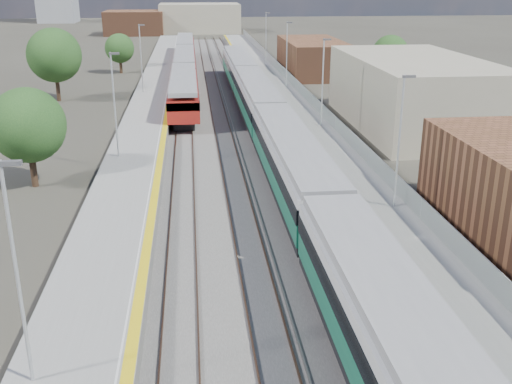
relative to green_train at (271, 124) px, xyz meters
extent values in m
plane|color=#47443A|center=(-1.50, 12.70, -2.36)|extent=(320.00, 320.00, 0.00)
cube|color=#565451|center=(-3.75, 15.20, -2.33)|extent=(10.50, 155.00, 0.06)
cube|color=#4C3323|center=(-0.72, 17.70, -2.25)|extent=(0.07, 160.00, 0.14)
cube|color=#4C3323|center=(0.72, 17.70, -2.25)|extent=(0.07, 160.00, 0.14)
cube|color=#4C3323|center=(-4.22, 17.70, -2.25)|extent=(0.07, 160.00, 0.14)
cube|color=#4C3323|center=(-2.78, 17.70, -2.25)|extent=(0.07, 160.00, 0.14)
cube|color=#4C3323|center=(-7.72, 17.70, -2.25)|extent=(0.07, 160.00, 0.14)
cube|color=#4C3323|center=(-6.28, 17.70, -2.25)|extent=(0.07, 160.00, 0.14)
cube|color=gray|center=(-1.05, 17.70, -2.26)|extent=(0.08, 160.00, 0.10)
cube|color=gray|center=(-2.45, 17.70, -2.26)|extent=(0.08, 160.00, 0.10)
cube|color=slate|center=(3.75, 15.20, -1.86)|extent=(4.70, 155.00, 1.00)
cube|color=gray|center=(3.75, 15.20, -1.36)|extent=(4.70, 155.00, 0.03)
cube|color=yellow|center=(1.65, 15.20, -1.34)|extent=(0.40, 155.00, 0.01)
cube|color=gray|center=(5.95, 15.20, -0.76)|extent=(0.06, 155.00, 1.20)
cylinder|color=#9EA0A3|center=(5.10, -15.30, 2.41)|extent=(0.12, 0.12, 7.50)
cube|color=#4C4C4F|center=(5.35, -15.30, 6.06)|extent=(0.70, 0.18, 0.14)
cylinder|color=#9EA0A3|center=(5.10, 4.70, 2.41)|extent=(0.12, 0.12, 7.50)
cube|color=#4C4C4F|center=(5.35, 4.70, 6.06)|extent=(0.70, 0.18, 0.14)
cylinder|color=#9EA0A3|center=(5.10, 24.70, 2.41)|extent=(0.12, 0.12, 7.50)
cube|color=#4C4C4F|center=(5.35, 24.70, 6.06)|extent=(0.70, 0.18, 0.14)
cylinder|color=#9EA0A3|center=(5.10, 44.70, 2.41)|extent=(0.12, 0.12, 7.50)
cube|color=#4C4C4F|center=(5.35, 44.70, 6.06)|extent=(0.70, 0.18, 0.14)
cube|color=slate|center=(-10.55, 15.20, -1.86)|extent=(4.30, 155.00, 1.00)
cube|color=gray|center=(-10.55, 15.20, -1.36)|extent=(4.30, 155.00, 0.03)
cube|color=yellow|center=(-8.65, 15.20, -1.34)|extent=(0.45, 155.00, 0.01)
cube|color=silver|center=(-9.00, 15.20, -1.34)|extent=(0.08, 155.00, 0.01)
cylinder|color=#9EA0A3|center=(-11.70, -29.30, 2.41)|extent=(0.12, 0.12, 7.50)
cube|color=#4C4C4F|center=(-11.45, -29.30, 6.06)|extent=(0.70, 0.18, 0.14)
cylinder|color=#9EA0A3|center=(-11.70, -3.30, 2.41)|extent=(0.12, 0.12, 7.50)
cube|color=#4C4C4F|center=(-11.45, -3.30, 6.06)|extent=(0.70, 0.18, 0.14)
cylinder|color=#9EA0A3|center=(-11.70, 22.70, 2.41)|extent=(0.12, 0.12, 7.50)
cube|color=#4C4C4F|center=(-11.45, 22.70, 6.06)|extent=(0.70, 0.18, 0.14)
cube|color=#9D967D|center=(14.50, 7.70, 0.84)|extent=(11.00, 22.00, 6.40)
cube|color=brown|center=(11.50, 40.70, 0.04)|extent=(8.00, 18.00, 4.80)
cube|color=#9D967D|center=(-3.50, 112.70, 1.14)|extent=(20.00, 14.00, 7.00)
cube|color=brown|center=(-19.50, 107.70, 0.44)|extent=(14.00, 12.00, 5.60)
cube|color=#11593F|center=(0.00, -31.45, -0.58)|extent=(2.98, 20.62, 1.21)
cube|color=black|center=(0.00, -31.45, 0.37)|extent=(3.05, 20.62, 0.82)
cube|color=silver|center=(0.00, -31.45, 1.02)|extent=(2.98, 20.62, 0.51)
cube|color=gray|center=(0.00, -31.45, 1.47)|extent=(2.64, 20.62, 0.42)
cube|color=black|center=(0.00, -10.33, -1.43)|extent=(2.88, 20.62, 0.49)
cube|color=#11593F|center=(0.00, -10.33, -0.58)|extent=(2.98, 20.62, 1.21)
cube|color=black|center=(0.00, -10.33, 0.37)|extent=(3.05, 20.62, 0.82)
cube|color=silver|center=(0.00, -10.33, 1.02)|extent=(2.98, 20.62, 0.51)
cube|color=gray|center=(0.00, -10.33, 1.47)|extent=(2.64, 20.62, 0.42)
cube|color=black|center=(0.00, 10.79, -1.43)|extent=(2.88, 20.62, 0.49)
cube|color=#11593F|center=(0.00, 10.79, -0.58)|extent=(2.98, 20.62, 1.21)
cube|color=black|center=(0.00, 10.79, 0.37)|extent=(3.05, 20.62, 0.82)
cube|color=silver|center=(0.00, 10.79, 1.02)|extent=(2.98, 20.62, 0.51)
cube|color=gray|center=(0.00, 10.79, 1.47)|extent=(2.64, 20.62, 0.42)
cube|color=black|center=(0.00, 31.91, -1.43)|extent=(2.88, 20.62, 0.49)
cube|color=#11593F|center=(0.00, 31.91, -0.58)|extent=(2.98, 20.62, 1.21)
cube|color=black|center=(0.00, 31.91, 0.37)|extent=(3.05, 20.62, 0.82)
cube|color=silver|center=(0.00, 31.91, 1.02)|extent=(2.98, 20.62, 0.51)
cube|color=gray|center=(0.00, 31.91, 1.47)|extent=(2.64, 20.62, 0.42)
cube|color=black|center=(-7.00, 15.77, -1.87)|extent=(1.97, 16.74, 0.68)
cube|color=maroon|center=(-7.00, 15.77, -0.24)|extent=(2.90, 19.70, 2.07)
cube|color=black|center=(-7.00, 15.77, 0.28)|extent=(2.96, 19.70, 0.73)
cube|color=gray|center=(-7.00, 15.77, 1.32)|extent=(2.59, 19.70, 0.41)
cube|color=black|center=(-7.00, 35.96, -1.87)|extent=(1.97, 16.74, 0.68)
cube|color=maroon|center=(-7.00, 35.96, -0.24)|extent=(2.90, 19.70, 2.07)
cube|color=black|center=(-7.00, 35.96, 0.28)|extent=(2.96, 19.70, 0.73)
cube|color=gray|center=(-7.00, 35.96, 1.32)|extent=(2.59, 19.70, 0.41)
cube|color=black|center=(-7.00, 56.16, -1.87)|extent=(1.97, 16.74, 0.68)
cube|color=maroon|center=(-7.00, 56.16, -0.24)|extent=(2.90, 19.70, 2.07)
cube|color=black|center=(-7.00, 56.16, 0.28)|extent=(2.96, 19.70, 0.73)
cube|color=gray|center=(-7.00, 56.16, 1.32)|extent=(2.59, 19.70, 0.41)
cylinder|color=#382619|center=(-16.99, -6.52, -1.19)|extent=(0.44, 0.44, 2.35)
sphere|color=#194219|center=(-16.99, -6.52, 1.88)|extent=(4.96, 4.96, 4.96)
cylinder|color=#382619|center=(-21.35, 23.84, -0.94)|extent=(0.44, 0.44, 2.85)
sphere|color=#194219|center=(-21.35, 23.84, 2.79)|extent=(6.02, 6.02, 6.02)
cylinder|color=#382619|center=(-16.43, 44.31, -1.36)|extent=(0.44, 0.44, 2.00)
sphere|color=#194219|center=(-16.43, 44.31, 1.25)|extent=(4.22, 4.22, 4.22)
cylinder|color=#382619|center=(19.62, 30.52, -1.24)|extent=(0.44, 0.44, 2.24)
sphere|color=#194219|center=(19.62, 30.52, 1.68)|extent=(4.72, 4.72, 4.72)
camera|label=1|loc=(-6.19, -46.27, 11.06)|focal=42.00mm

